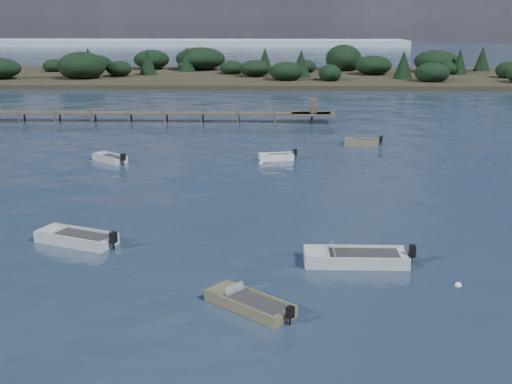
{
  "coord_description": "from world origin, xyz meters",
  "views": [
    {
      "loc": [
        -0.38,
        -26.15,
        12.19
      ],
      "look_at": [
        -1.6,
        14.0,
        1.0
      ],
      "focal_mm": 45.0,
      "sensor_mm": 36.0,
      "label": 1
    }
  ],
  "objects_px": {
    "dinghy_mid_white_a": "(355,260)",
    "tender_far_white": "(276,158)",
    "jetty": "(93,113)",
    "dinghy_mid_grey": "(76,240)",
    "dinghy_near_olive": "(249,305)",
    "tender_far_grey": "(110,160)",
    "tender_far_grey_b": "(362,143)"
  },
  "relations": [
    {
      "from": "tender_far_grey",
      "to": "dinghy_mid_grey",
      "type": "bearing_deg",
      "value": -80.96
    },
    {
      "from": "dinghy_mid_white_a",
      "to": "tender_far_white",
      "type": "bearing_deg",
      "value": 99.53
    },
    {
      "from": "dinghy_mid_white_a",
      "to": "jetty",
      "type": "xyz_separation_m",
      "value": [
        -25.46,
        43.67,
        0.81
      ]
    },
    {
      "from": "tender_far_white",
      "to": "dinghy_mid_white_a",
      "type": "height_order",
      "value": "dinghy_mid_white_a"
    },
    {
      "from": "tender_far_grey_b",
      "to": "dinghy_mid_white_a",
      "type": "relative_size",
      "value": 0.65
    },
    {
      "from": "dinghy_near_olive",
      "to": "dinghy_mid_white_a",
      "type": "xyz_separation_m",
      "value": [
        5.14,
        5.35,
        0.03
      ]
    },
    {
      "from": "dinghy_near_olive",
      "to": "jetty",
      "type": "height_order",
      "value": "jetty"
    },
    {
      "from": "tender_far_grey",
      "to": "dinghy_near_olive",
      "type": "bearing_deg",
      "value": -64.96
    },
    {
      "from": "tender_far_grey_b",
      "to": "tender_far_grey",
      "type": "xyz_separation_m",
      "value": [
        -22.46,
        -7.85,
        -0.01
      ]
    },
    {
      "from": "tender_far_white",
      "to": "jetty",
      "type": "bearing_deg",
      "value": 137.11
    },
    {
      "from": "tender_far_grey_b",
      "to": "jetty",
      "type": "height_order",
      "value": "jetty"
    },
    {
      "from": "tender_far_grey",
      "to": "jetty",
      "type": "relative_size",
      "value": 0.05
    },
    {
      "from": "tender_far_grey_b",
      "to": "dinghy_mid_grey",
      "type": "relative_size",
      "value": 0.74
    },
    {
      "from": "tender_far_grey_b",
      "to": "dinghy_mid_grey",
      "type": "xyz_separation_m",
      "value": [
        -19.25,
        -27.97,
        -0.01
      ]
    },
    {
      "from": "dinghy_mid_white_a",
      "to": "dinghy_mid_grey",
      "type": "height_order",
      "value": "dinghy_mid_white_a"
    },
    {
      "from": "tender_far_grey_b",
      "to": "jetty",
      "type": "bearing_deg",
      "value": 156.07
    },
    {
      "from": "tender_far_grey_b",
      "to": "tender_far_grey",
      "type": "height_order",
      "value": "tender_far_grey_b"
    },
    {
      "from": "dinghy_near_olive",
      "to": "dinghy_mid_white_a",
      "type": "bearing_deg",
      "value": 46.16
    },
    {
      "from": "dinghy_mid_grey",
      "to": "tender_far_grey_b",
      "type": "bearing_deg",
      "value": 55.46
    },
    {
      "from": "tender_far_grey_b",
      "to": "jetty",
      "type": "distance_m",
      "value": 32.5
    },
    {
      "from": "dinghy_mid_grey",
      "to": "dinghy_near_olive",
      "type": "bearing_deg",
      "value": -38.56
    },
    {
      "from": "tender_far_grey",
      "to": "tender_far_grey_b",
      "type": "bearing_deg",
      "value": 19.27
    },
    {
      "from": "dinghy_near_olive",
      "to": "jetty",
      "type": "bearing_deg",
      "value": 112.51
    },
    {
      "from": "dinghy_mid_white_a",
      "to": "tender_far_grey",
      "type": "height_order",
      "value": "dinghy_mid_white_a"
    },
    {
      "from": "dinghy_near_olive",
      "to": "dinghy_mid_grey",
      "type": "bearing_deg",
      "value": 141.44
    },
    {
      "from": "tender_far_grey_b",
      "to": "dinghy_mid_grey",
      "type": "distance_m",
      "value": 33.96
    },
    {
      "from": "dinghy_mid_white_a",
      "to": "dinghy_mid_grey",
      "type": "xyz_separation_m",
      "value": [
        -15.01,
        2.52,
        -0.0
      ]
    },
    {
      "from": "tender_far_white",
      "to": "dinghy_near_olive",
      "type": "bearing_deg",
      "value": -92.28
    },
    {
      "from": "dinghy_near_olive",
      "to": "tender_far_white",
      "type": "distance_m",
      "value": 29.1
    },
    {
      "from": "dinghy_mid_white_a",
      "to": "dinghy_mid_grey",
      "type": "bearing_deg",
      "value": 170.47
    },
    {
      "from": "tender_far_white",
      "to": "dinghy_mid_grey",
      "type": "height_order",
      "value": "dinghy_mid_grey"
    },
    {
      "from": "dinghy_near_olive",
      "to": "tender_far_grey_b",
      "type": "distance_m",
      "value": 37.05
    }
  ]
}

